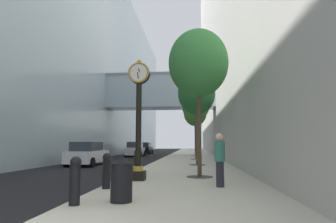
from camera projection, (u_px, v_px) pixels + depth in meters
name	position (u px, v px, depth m)	size (l,w,h in m)	color
ground_plane	(165.00, 158.00, 29.76)	(110.00, 110.00, 0.00)	black
sidewalk_right	(191.00, 156.00, 32.49)	(5.50, 80.00, 0.14)	beige
building_block_left	(79.00, 59.00, 35.12)	(21.66, 80.00, 24.51)	#93A8B7
street_clock	(139.00, 112.00, 10.83)	(0.84, 0.55, 4.73)	black
bollard_nearest	(75.00, 179.00, 6.33)	(0.26, 0.26, 1.10)	black
bollard_second	(107.00, 170.00, 8.63)	(0.26, 0.26, 1.10)	black
bollard_fourth	(137.00, 161.00, 13.23)	(0.26, 0.26, 1.10)	black
street_tree_near	(198.00, 64.00, 12.10)	(2.60, 2.60, 6.38)	#333335
street_tree_mid_near	(196.00, 94.00, 18.59)	(2.49, 2.49, 6.17)	#333335
street_tree_mid_far	(196.00, 105.00, 25.11)	(2.53, 2.53, 6.33)	#333335
street_tree_far	(195.00, 113.00, 31.61)	(2.60, 2.60, 6.35)	#333335
trash_bin	(122.00, 179.00, 6.68)	(0.53, 0.53, 1.05)	black
pedestrian_walking	(220.00, 158.00, 9.00)	(0.47, 0.47, 1.72)	#23232D
car_silver_near	(135.00, 149.00, 32.61)	(2.07, 4.16, 1.72)	#B7BABF
car_black_mid	(145.00, 148.00, 40.32)	(2.09, 4.02, 1.69)	black
car_white_far	(87.00, 154.00, 19.35)	(2.01, 4.07, 1.64)	silver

